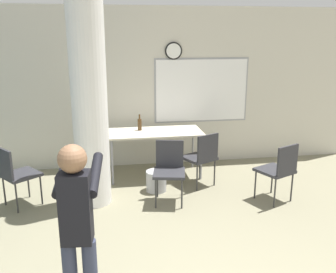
# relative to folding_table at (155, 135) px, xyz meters

# --- Properties ---
(wall_back) EXTENTS (8.00, 0.15, 2.80)m
(wall_back) POSITION_rel_folding_table_xyz_m (-0.14, 0.66, 0.68)
(wall_back) COLOR beige
(wall_back) RESTS_ON ground_plane
(support_pillar) EXTENTS (0.48, 0.48, 2.80)m
(support_pillar) POSITION_rel_folding_table_xyz_m (-0.99, -0.90, 0.68)
(support_pillar) COLOR white
(support_pillar) RESTS_ON ground_plane
(folding_table) EXTENTS (1.56, 0.72, 0.77)m
(folding_table) POSITION_rel_folding_table_xyz_m (0.00, 0.00, 0.00)
(folding_table) COLOR beige
(folding_table) RESTS_ON ground_plane
(bottle_on_table) EXTENTS (0.07, 0.07, 0.27)m
(bottle_on_table) POSITION_rel_folding_table_xyz_m (-0.24, 0.13, 0.16)
(bottle_on_table) COLOR #4C3319
(bottle_on_table) RESTS_ON folding_table
(waste_bin) EXTENTS (0.31, 0.31, 0.32)m
(waste_bin) POSITION_rel_folding_table_xyz_m (-0.07, -0.65, -0.56)
(waste_bin) COLOR #B2B2B7
(waste_bin) RESTS_ON ground_plane
(chair_mid_room) EXTENTS (0.58, 0.58, 0.87)m
(chair_mid_room) POSITION_rel_folding_table_xyz_m (1.59, -1.31, -0.21)
(chair_mid_room) COLOR #2D2D33
(chair_mid_room) RESTS_ON ground_plane
(chair_table_front) EXTENTS (0.52, 0.52, 0.87)m
(chair_table_front) POSITION_rel_folding_table_xyz_m (0.07, -1.03, -0.21)
(chair_table_front) COLOR #2D2D33
(chair_table_front) RESTS_ON ground_plane
(chair_near_pillar) EXTENTS (0.62, 0.62, 0.87)m
(chair_near_pillar) POSITION_rel_folding_table_xyz_m (-2.03, -0.89, -0.21)
(chair_near_pillar) COLOR #2D2D33
(chair_near_pillar) RESTS_ON ground_plane
(chair_table_right) EXTENTS (0.59, 0.59, 0.87)m
(chair_table_right) POSITION_rel_folding_table_xyz_m (0.66, -0.58, -0.21)
(chair_table_right) COLOR #2D2D33
(chair_table_right) RESTS_ON ground_plane
(person_playing_front) EXTENTS (0.38, 0.63, 1.56)m
(person_playing_front) POSITION_rel_folding_table_xyz_m (-1.01, -3.29, 0.20)
(person_playing_front) COLOR #2D3347
(person_playing_front) RESTS_ON ground_plane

